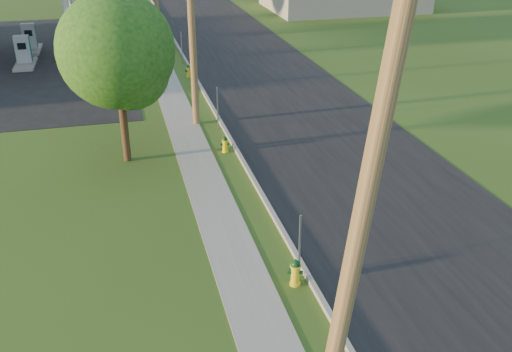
{
  "coord_description": "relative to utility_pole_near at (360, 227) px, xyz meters",
  "views": [
    {
      "loc": [
        -4.1,
        -8.11,
        9.44
      ],
      "look_at": [
        0.0,
        8.0,
        1.4
      ],
      "focal_mm": 40.0,
      "sensor_mm": 36.0,
      "label": 1
    }
  ],
  "objects": [
    {
      "name": "road",
      "position": [
        5.1,
        11.0,
        -4.79
      ],
      "size": [
        8.0,
        120.0,
        0.02
      ],
      "primitive_type": "cube",
      "color": "black",
      "rests_on": "ground"
    },
    {
      "name": "curb",
      "position": [
        1.1,
        11.0,
        -4.73
      ],
      "size": [
        0.15,
        120.0,
        0.15
      ],
      "primitive_type": "cube",
      "color": "gray",
      "rests_on": "ground"
    },
    {
      "name": "sidewalk",
      "position": [
        -0.65,
        11.0,
        -4.79
      ],
      "size": [
        1.5,
        120.0,
        0.03
      ],
      "primitive_type": "cube",
      "color": "gray",
      "rests_on": "ground"
    },
    {
      "name": "utility_pole_near",
      "position": [
        0.0,
        0.0,
        0.0
      ],
      "size": [
        1.4,
        0.32,
        9.48
      ],
      "color": "brown",
      "rests_on": "ground"
    },
    {
      "name": "utility_pole_mid",
      "position": [
        -0.0,
        18.0,
        0.15
      ],
      "size": [
        1.4,
        0.32,
        9.8
      ],
      "color": "brown",
      "rests_on": "ground"
    },
    {
      "name": "sign_post_near",
      "position": [
        0.85,
        5.2,
        -3.8
      ],
      "size": [
        0.05,
        0.04,
        2.0
      ],
      "primitive_type": "cube",
      "color": "gray",
      "rests_on": "ground"
    },
    {
      "name": "sign_post_mid",
      "position": [
        0.85,
        17.0,
        -3.8
      ],
      "size": [
        0.05,
        0.04,
        2.0
      ],
      "primitive_type": "cube",
      "color": "gray",
      "rests_on": "ground"
    },
    {
      "name": "sign_post_far",
      "position": [
        0.85,
        29.2,
        -3.8
      ],
      "size": [
        0.05,
        0.04,
        2.0
      ],
      "primitive_type": "cube",
      "color": "gray",
      "rests_on": "ground"
    },
    {
      "name": "fuel_pump_ne",
      "position": [
        -8.9,
        31.0,
        -4.08
      ],
      "size": [
        1.2,
        3.2,
        1.9
      ],
      "color": "gray",
      "rests_on": "ground"
    },
    {
      "name": "fuel_pump_se",
      "position": [
        -8.9,
        35.0,
        -4.08
      ],
      "size": [
        1.2,
        3.2,
        1.9
      ],
      "color": "gray",
      "rests_on": "ground"
    },
    {
      "name": "tree_verge",
      "position": [
        -3.24,
        14.45,
        -0.53
      ],
      "size": [
        4.38,
        4.38,
        6.64
      ],
      "color": "#3C2716",
      "rests_on": "ground"
    },
    {
      "name": "hydrant_near",
      "position": [
        0.67,
        4.95,
        -4.4
      ],
      "size": [
        0.42,
        0.38,
        0.82
      ],
      "color": "yellow",
      "rests_on": "ground"
    },
    {
      "name": "hydrant_mid",
      "position": [
        0.63,
        14.34,
        -4.45
      ],
      "size": [
        0.37,
        0.33,
        0.71
      ],
      "color": "yellow",
      "rests_on": "ground"
    },
    {
      "name": "hydrant_far",
      "position": [
        0.76,
        25.91,
        -4.43
      ],
      "size": [
        0.39,
        0.35,
        0.76
      ],
      "color": "yellow",
      "rests_on": "ground"
    }
  ]
}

